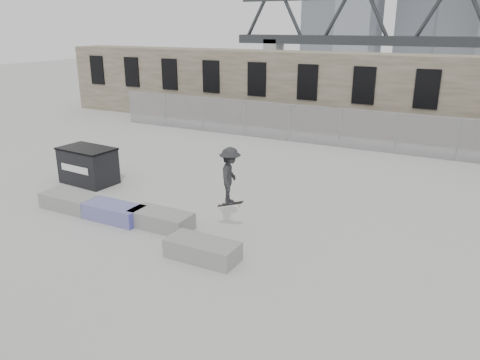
% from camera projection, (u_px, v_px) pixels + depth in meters
% --- Properties ---
extents(ground, '(120.00, 120.00, 0.00)m').
position_uv_depth(ground, '(140.00, 223.00, 14.90)').
color(ground, '#ABABA6').
rests_on(ground, ground).
extents(stone_wall, '(36.00, 2.58, 4.50)m').
position_uv_depth(stone_wall, '(314.00, 91.00, 27.79)').
color(stone_wall, '#665E4B').
rests_on(stone_wall, ground).
extents(chainlink_fence, '(22.06, 0.06, 2.02)m').
position_uv_depth(chainlink_fence, '(290.00, 122.00, 25.04)').
color(chainlink_fence, gray).
rests_on(chainlink_fence, ground).
extents(planter_far_left, '(2.00, 0.90, 0.52)m').
position_uv_depth(planter_far_left, '(69.00, 201.00, 15.98)').
color(planter_far_left, gray).
rests_on(planter_far_left, ground).
extents(planter_center_left, '(2.00, 0.90, 0.52)m').
position_uv_depth(planter_center_left, '(114.00, 211.00, 15.08)').
color(planter_center_left, '#3839A9').
rests_on(planter_center_left, ground).
extents(planter_center_right, '(2.00, 0.90, 0.52)m').
position_uv_depth(planter_center_right, '(161.00, 219.00, 14.49)').
color(planter_center_right, gray).
rests_on(planter_center_right, ground).
extents(planter_offset, '(2.00, 0.90, 0.52)m').
position_uv_depth(planter_offset, '(202.00, 249.00, 12.56)').
color(planter_offset, gray).
rests_on(planter_offset, ground).
extents(dumpster, '(2.28, 1.48, 1.44)m').
position_uv_depth(dumpster, '(88.00, 165.00, 18.46)').
color(dumpster, black).
rests_on(dumpster, ground).
extents(skateboarder, '(0.98, 1.27, 1.88)m').
position_uv_depth(skateboarder, '(230.00, 176.00, 13.84)').
color(skateboarder, '#262729').
rests_on(skateboarder, ground).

